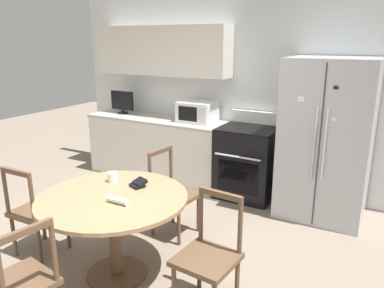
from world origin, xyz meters
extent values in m
plane|color=gray|center=(0.00, 0.00, 0.00)|extent=(14.00, 14.00, 0.00)
cube|color=silver|center=(0.00, 2.65, 1.30)|extent=(5.20, 0.10, 2.60)
cube|color=silver|center=(-1.15, 2.43, 1.84)|extent=(2.10, 0.34, 0.68)
cube|color=silver|center=(-1.15, 2.29, 0.43)|extent=(2.10, 0.62, 0.86)
cube|color=#B7B2A8|center=(-1.15, 2.29, 0.88)|extent=(2.12, 0.64, 0.03)
cube|color=#B2B5BA|center=(1.23, 2.19, 0.91)|extent=(0.94, 0.78, 1.81)
cube|color=#333333|center=(1.23, 1.80, 0.91)|extent=(0.01, 0.01, 1.74)
cylinder|color=silver|center=(1.18, 1.79, 0.95)|extent=(0.02, 0.02, 0.76)
cylinder|color=silver|center=(1.28, 1.79, 0.95)|extent=(0.02, 0.02, 0.76)
cube|color=black|center=(1.33, 1.80, 1.54)|extent=(0.04, 0.01, 0.03)
cube|color=white|center=(1.00, 1.80, 1.40)|extent=(0.07, 0.01, 0.05)
cube|color=white|center=(1.35, 1.80, 1.22)|extent=(0.05, 0.01, 0.04)
cube|color=black|center=(0.28, 2.26, 0.45)|extent=(0.72, 0.64, 0.90)
cube|color=black|center=(0.28, 1.94, 0.36)|extent=(0.52, 0.01, 0.40)
cylinder|color=silver|center=(0.28, 1.91, 0.63)|extent=(0.59, 0.02, 0.02)
cube|color=black|center=(0.28, 2.26, 0.91)|extent=(0.72, 0.64, 0.02)
cube|color=white|center=(0.28, 2.55, 1.00)|extent=(0.72, 0.06, 0.16)
cube|color=white|center=(-0.51, 2.34, 1.04)|extent=(0.48, 0.39, 0.27)
cube|color=black|center=(-0.55, 2.15, 1.04)|extent=(0.28, 0.01, 0.19)
cube|color=silver|center=(-0.33, 2.15, 1.04)|extent=(0.10, 0.01, 0.20)
cylinder|color=black|center=(-1.78, 2.29, 0.91)|extent=(0.16, 0.16, 0.02)
cylinder|color=black|center=(-1.78, 2.29, 0.94)|extent=(0.03, 0.03, 0.04)
cube|color=black|center=(-1.78, 2.29, 1.10)|extent=(0.39, 0.05, 0.28)
cylinder|color=#997551|center=(-0.07, 0.08, 0.73)|extent=(1.24, 1.24, 0.03)
cylinder|color=brown|center=(-0.07, 0.08, 0.37)|extent=(0.11, 0.11, 0.69)
cylinder|color=brown|center=(-0.07, 0.08, 0.01)|extent=(0.52, 0.52, 0.03)
cube|color=brown|center=(0.81, 0.07, 0.43)|extent=(0.45, 0.45, 0.04)
cylinder|color=brown|center=(1.00, 0.23, 0.21)|extent=(0.04, 0.04, 0.41)
cylinder|color=brown|center=(0.65, 0.26, 0.21)|extent=(0.04, 0.04, 0.41)
cylinder|color=brown|center=(1.00, 0.25, 0.68)|extent=(0.04, 0.04, 0.45)
cylinder|color=brown|center=(0.66, 0.27, 0.68)|extent=(0.04, 0.04, 0.45)
cube|color=brown|center=(0.83, 0.26, 0.88)|extent=(0.35, 0.06, 0.04)
cube|color=brown|center=(-0.01, 0.95, 0.43)|extent=(0.46, 0.46, 0.04)
cylinder|color=brown|center=(0.18, 1.11, 0.21)|extent=(0.04, 0.04, 0.41)
cylinder|color=brown|center=(0.15, 0.76, 0.21)|extent=(0.04, 0.04, 0.41)
cylinder|color=brown|center=(-0.16, 1.14, 0.21)|extent=(0.04, 0.04, 0.41)
cylinder|color=brown|center=(-0.19, 0.80, 0.21)|extent=(0.04, 0.04, 0.41)
cylinder|color=brown|center=(-0.18, 1.14, 0.68)|extent=(0.04, 0.04, 0.45)
cylinder|color=brown|center=(-0.21, 0.80, 0.68)|extent=(0.04, 0.04, 0.45)
cube|color=brown|center=(-0.19, 0.97, 0.88)|extent=(0.07, 0.35, 0.04)
cube|color=brown|center=(-0.15, -0.80, 0.43)|extent=(0.48, 0.48, 0.04)
cylinder|color=brown|center=(0.01, -1.00, 0.68)|extent=(0.04, 0.04, 0.45)
cylinder|color=brown|center=(0.07, -0.66, 0.68)|extent=(0.04, 0.04, 0.45)
cube|color=brown|center=(0.04, -0.83, 0.88)|extent=(0.09, 0.35, 0.04)
cube|color=brown|center=(-0.94, 0.01, 0.43)|extent=(0.43, 0.43, 0.04)
cylinder|color=brown|center=(-1.12, 0.18, 0.21)|extent=(0.04, 0.04, 0.41)
cylinder|color=brown|center=(-0.78, 0.19, 0.21)|extent=(0.04, 0.04, 0.41)
cylinder|color=brown|center=(-1.11, -0.17, 0.21)|extent=(0.04, 0.04, 0.41)
cylinder|color=brown|center=(-0.76, -0.16, 0.21)|extent=(0.04, 0.04, 0.41)
cylinder|color=brown|center=(-1.11, -0.18, 0.68)|extent=(0.04, 0.04, 0.45)
cylinder|color=brown|center=(-0.76, -0.17, 0.68)|extent=(0.04, 0.04, 0.45)
cube|color=brown|center=(-0.94, -0.18, 0.88)|extent=(0.35, 0.05, 0.04)
cylinder|color=silver|center=(-0.29, 0.33, 0.79)|extent=(0.09, 0.09, 0.09)
cylinder|color=#4C8C59|center=(-0.29, 0.33, 0.77)|extent=(0.08, 0.08, 0.05)
cylinder|color=beige|center=(0.07, -0.02, 0.77)|extent=(0.19, 0.05, 0.05)
cube|color=black|center=(-0.01, 0.33, 0.76)|extent=(0.15, 0.13, 0.03)
cube|color=black|center=(0.00, 0.36, 0.79)|extent=(0.15, 0.14, 0.06)
camera|label=1|loc=(1.91, -2.09, 1.99)|focal=35.00mm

